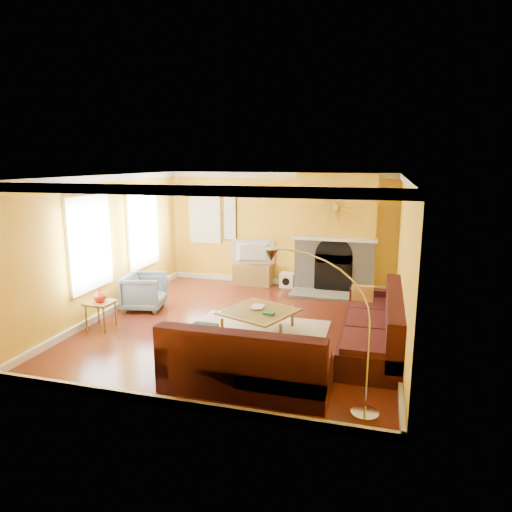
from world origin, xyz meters
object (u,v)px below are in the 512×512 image
(media_console, at_px, (253,274))
(arc_lamp, at_px, (322,334))
(sectional_sofa, at_px, (299,323))
(side_table, at_px, (101,315))
(coffee_table, at_px, (259,322))
(armchair, at_px, (144,292))

(media_console, xyz_separation_m, arc_lamp, (2.37, -5.30, 0.72))
(sectional_sofa, bearing_deg, side_table, 180.00)
(coffee_table, bearing_deg, media_console, 107.88)
(arc_lamp, bearing_deg, sectional_sofa, 108.56)
(coffee_table, bearing_deg, side_table, -169.88)
(media_console, height_order, side_table, media_console)
(media_console, height_order, arc_lamp, arc_lamp)
(sectional_sofa, height_order, coffee_table, sectional_sofa)
(side_table, distance_m, arc_lamp, 4.56)
(sectional_sofa, relative_size, arc_lamp, 1.90)
(media_console, bearing_deg, armchair, -123.69)
(armchair, distance_m, side_table, 1.22)
(media_console, height_order, armchair, armchair)
(media_console, relative_size, side_table, 1.85)
(coffee_table, height_order, armchair, armchair)
(coffee_table, bearing_deg, armchair, 164.93)
(coffee_table, distance_m, media_console, 3.26)
(coffee_table, relative_size, side_table, 2.22)
(sectional_sofa, height_order, side_table, sectional_sofa)
(sectional_sofa, relative_size, media_console, 4.03)
(sectional_sofa, height_order, arc_lamp, arc_lamp)
(coffee_table, xyz_separation_m, side_table, (-2.80, -0.50, 0.03))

